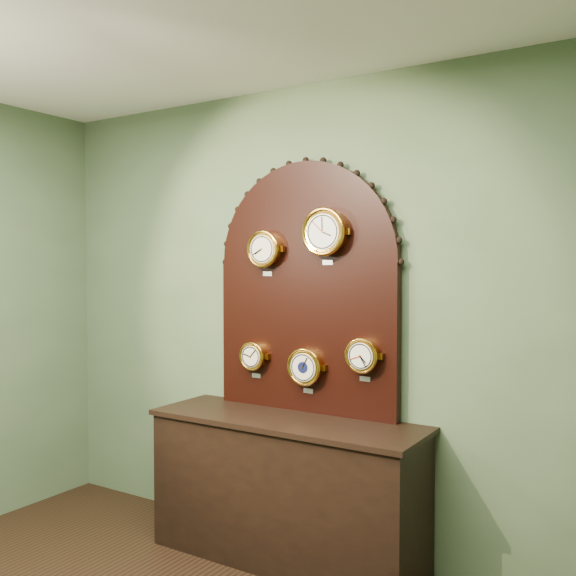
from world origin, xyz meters
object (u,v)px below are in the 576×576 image
Objects in this scene: roman_clock at (265,249)px; arabic_clock at (325,232)px; shop_counter at (286,492)px; hygrometer at (254,356)px; tide_clock at (363,355)px; display_board at (306,279)px; barometer at (306,367)px.

roman_clock is 0.85× the size of arabic_clock.
hygrometer is at bearing 155.43° from shop_counter.
arabic_clock reaches higher than roman_clock.
shop_counter is at bearing -24.57° from hygrometer.
roman_clock reaches higher than tide_clock.
shop_counter is 4.84× the size of arabic_clock.
display_board reaches higher than tide_clock.
arabic_clock reaches higher than barometer.
tide_clock is at bearing 0.47° from arabic_clock.
hygrometer is (-0.09, 0.00, -0.66)m from roman_clock.
shop_counter is at bearing -90.00° from display_board.
hygrometer is (-0.34, 0.15, 0.74)m from shop_counter.
arabic_clock is (0.17, 0.15, 1.50)m from shop_counter.
barometer is 0.38m from tide_clock.
display_board reaches higher than arabic_clock.
arabic_clock is 1.19× the size of barometer.
shop_counter is at bearing -137.95° from arabic_clock.
shop_counter is at bearing -159.43° from tide_clock.
arabic_clock is at bearing -21.93° from display_board.
display_board reaches higher than shop_counter.
roman_clock is at bearing 179.99° from barometer.
display_board is 0.33m from arabic_clock.
arabic_clock is 1.42× the size of hygrometer.
hygrometer is at bearing 179.79° from barometer.
tide_clock is (0.66, 0.00, -0.60)m from roman_clock.
display_board is 0.59m from hygrometer.
barometer is at bearing 75.59° from shop_counter.
display_board is at bearing 170.88° from tide_clock.
hygrometer reaches higher than shop_counter.
arabic_clock is at bearing -0.52° from barometer.
roman_clock reaches higher than hygrometer.
hygrometer is 0.38m from barometer.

